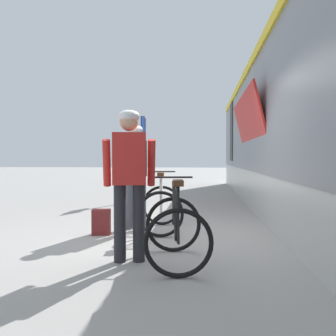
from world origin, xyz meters
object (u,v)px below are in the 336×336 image
Objects in this scene: cyclist_near_in_dark at (135,167)px; bicycle_near_white at (161,207)px; cyclist_far_in_red at (129,171)px; platform_sign_post at (143,143)px; backpack_on_platform at (101,222)px; bicycle_far_black at (176,229)px.

cyclist_near_in_dark is 1.56× the size of bicycle_near_white.
cyclist_far_in_red reaches higher than bicycle_near_white.
cyclist_near_in_dark is at bearing -82.59° from platform_sign_post.
cyclist_far_in_red is 1.80m from backpack_on_platform.
bicycle_near_white is at bearing 15.78° from backpack_on_platform.
backpack_on_platform is at bearing 131.58° from bicycle_far_black.
platform_sign_post reaches higher than bicycle_near_white.
backpack_on_platform is (-0.74, 1.41, -0.85)m from cyclist_far_in_red.
bicycle_far_black is 0.48× the size of platform_sign_post.
platform_sign_post is at bearing 103.10° from bicycle_near_white.
backpack_on_platform is at bearing -156.90° from bicycle_near_white.
cyclist_near_in_dark reaches higher than bicycle_far_black.
platform_sign_post reaches higher than bicycle_far_black.
platform_sign_post is (-0.82, 6.07, 0.57)m from cyclist_far_in_red.
bicycle_near_white is 1.87m from bicycle_far_black.
bicycle_near_white is (0.17, 1.79, -0.65)m from cyclist_far_in_red.
platform_sign_post is (-0.54, 4.15, 0.57)m from cyclist_near_in_dark.
cyclist_far_in_red reaches higher than bicycle_far_black.
cyclist_far_in_red is 1.56× the size of bicycle_near_white.
bicycle_near_white is 4.56m from platform_sign_post.
backpack_on_platform is at bearing -131.41° from cyclist_near_in_dark.
platform_sign_post reaches higher than cyclist_near_in_dark.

